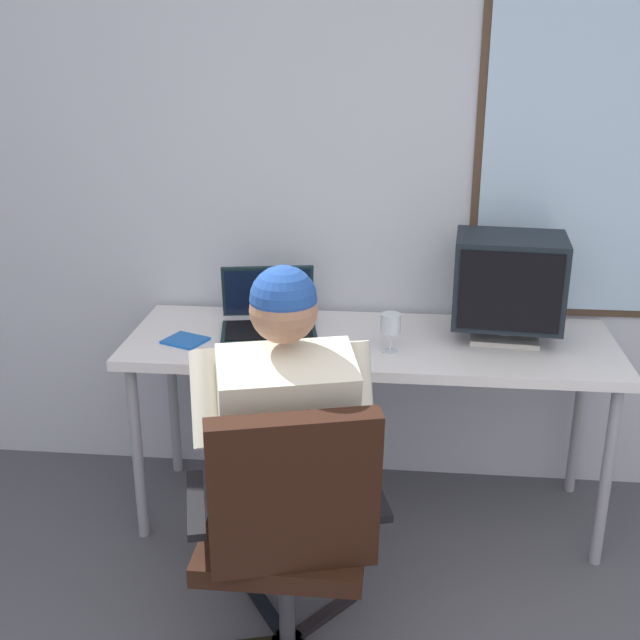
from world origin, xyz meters
name	(u,v)px	position (x,y,z in m)	size (l,w,h in m)	color
wall_rear	(430,141)	(0.03, 2.44, 1.43)	(5.74, 0.08, 2.87)	silver
desk	(370,353)	(-0.17, 2.08, 0.69)	(1.81, 0.61, 0.75)	#96969F
office_chair	(289,523)	(-0.36, 1.21, 0.52)	(0.64, 0.58, 0.92)	black
person_seated	(281,442)	(-0.42, 1.46, 0.64)	(0.63, 0.86, 1.24)	#554248
crt_monitor	(509,282)	(0.32, 2.13, 0.97)	(0.41, 0.33, 0.39)	beige
laptop	(268,313)	(-0.57, 2.16, 0.81)	(0.40, 0.36, 0.23)	#14282B
wine_glass	(390,325)	(-0.10, 1.96, 0.85)	(0.07, 0.07, 0.14)	silver
cd_case	(185,340)	(-0.85, 1.98, 0.75)	(0.18, 0.17, 0.01)	blue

